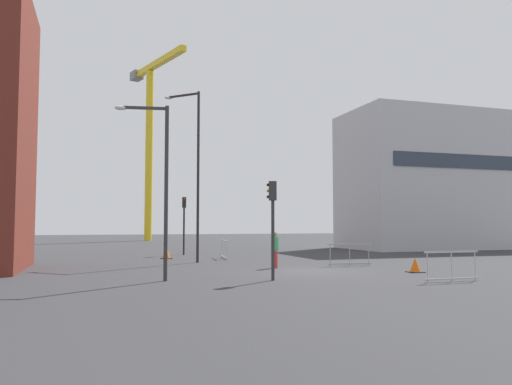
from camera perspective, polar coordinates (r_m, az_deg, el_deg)
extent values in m
plane|color=#333335|center=(21.87, 6.13, -8.93)|extent=(160.00, 160.00, 0.00)
cube|color=#B7B7BC|center=(44.58, 18.89, 1.22)|extent=(13.72, 7.73, 11.27)
cube|color=#2D3847|center=(41.64, 22.06, 3.34)|extent=(11.52, 0.08, 1.10)
cylinder|color=yellow|center=(63.80, -12.09, 4.21)|extent=(0.90, 0.90, 21.25)
cube|color=yellow|center=(64.20, -11.08, 14.25)|extent=(4.89, 12.67, 0.70)
cube|color=slate|center=(69.89, -13.42, 12.79)|extent=(1.72, 2.09, 1.10)
cylinder|color=#232326|center=(26.96, -6.61, 1.86)|extent=(0.14, 0.14, 9.19)
cube|color=#232326|center=(28.28, -8.26, 10.88)|extent=(1.50, 1.44, 0.10)
ellipsoid|color=silver|center=(28.83, -9.92, 10.57)|extent=(0.44, 0.24, 0.16)
cylinder|color=#2D2D30|center=(18.37, -10.18, -0.01)|extent=(0.14, 0.14, 6.34)
cube|color=#2D2D30|center=(18.87, -12.63, 9.36)|extent=(1.65, 0.38, 0.10)
ellipsoid|color=silver|center=(18.95, -15.15, 9.28)|extent=(0.44, 0.24, 0.16)
cylinder|color=#232326|center=(33.59, -8.21, -4.38)|extent=(0.12, 0.12, 3.12)
cube|color=#232326|center=(33.62, -8.18, -1.12)|extent=(0.26, 0.29, 0.70)
sphere|color=red|center=(33.45, -8.14, -0.73)|extent=(0.11, 0.11, 0.11)
sphere|color=#3C2905|center=(33.44, -8.15, -1.11)|extent=(0.11, 0.11, 0.11)
sphere|color=#07330F|center=(33.43, -8.15, -1.48)|extent=(0.11, 0.11, 0.11)
cylinder|color=#2D2D30|center=(18.29, 1.93, -5.44)|extent=(0.12, 0.12, 2.90)
cube|color=#2D2D30|center=(18.32, 1.92, 0.19)|extent=(0.35, 0.33, 0.70)
sphere|color=#390605|center=(18.34, 1.37, 0.88)|extent=(0.11, 0.11, 0.11)
sphere|color=#F2A514|center=(18.33, 1.37, 0.19)|extent=(0.11, 0.11, 0.11)
sphere|color=#07330F|center=(18.31, 1.38, -0.50)|extent=(0.11, 0.11, 0.11)
cylinder|color=red|center=(23.30, 2.31, -7.63)|extent=(0.14, 0.14, 0.80)
cylinder|color=red|center=(23.46, 2.01, -7.60)|extent=(0.14, 0.14, 0.80)
cylinder|color=#2D844C|center=(23.34, 2.15, -5.81)|extent=(0.34, 0.34, 0.67)
sphere|color=#8C6647|center=(23.33, 2.15, -4.73)|extent=(0.22, 0.22, 0.22)
cube|color=gray|center=(24.99, 10.59, -5.81)|extent=(2.19, 0.34, 0.06)
cube|color=gray|center=(25.05, 10.62, -7.98)|extent=(2.19, 0.34, 0.06)
cylinder|color=gray|center=(24.69, 8.44, -7.08)|extent=(0.04, 0.04, 1.05)
cylinder|color=gray|center=(25.02, 10.60, -7.01)|extent=(0.04, 0.04, 1.05)
cylinder|color=gray|center=(25.39, 12.71, -6.93)|extent=(0.04, 0.04, 1.05)
cube|color=#B2B5BA|center=(29.62, -3.64, -5.51)|extent=(0.24, 2.07, 0.06)
cube|color=#B2B5BA|center=(29.67, -3.65, -7.34)|extent=(0.24, 2.07, 0.06)
cylinder|color=#B2B5BA|center=(28.72, -3.36, -6.61)|extent=(0.04, 0.04, 1.05)
cylinder|color=#B2B5BA|center=(29.64, -3.65, -6.52)|extent=(0.04, 0.04, 1.05)
cylinder|color=#B2B5BA|center=(30.57, -3.92, -6.43)|extent=(0.04, 0.04, 1.05)
cube|color=#B2B5BA|center=(19.15, 21.33, -6.31)|extent=(2.25, 0.07, 0.06)
cube|color=#B2B5BA|center=(19.22, 21.40, -9.14)|extent=(2.25, 0.07, 0.06)
cylinder|color=#B2B5BA|center=(18.56, 18.92, -8.08)|extent=(0.04, 0.04, 1.05)
cylinder|color=#B2B5BA|center=(19.18, 21.37, -7.88)|extent=(0.04, 0.04, 1.05)
cylinder|color=#B2B5BA|center=(19.83, 23.65, -7.67)|extent=(0.04, 0.04, 1.05)
cube|color=black|center=(22.37, 17.67, -8.62)|extent=(0.61, 0.61, 0.03)
cone|color=#E55B0F|center=(22.35, 17.65, -7.87)|extent=(0.47, 0.47, 0.62)
cube|color=black|center=(30.15, -10.16, -7.39)|extent=(0.65, 0.65, 0.03)
cone|color=orange|center=(30.13, -10.15, -6.79)|extent=(0.50, 0.50, 0.66)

